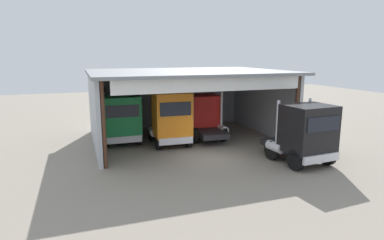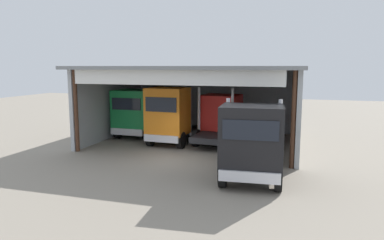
{
  "view_description": "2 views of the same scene",
  "coord_description": "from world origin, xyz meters",
  "px_view_note": "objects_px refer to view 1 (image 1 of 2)",
  "views": [
    {
      "loc": [
        -7.47,
        -17.87,
        6.21
      ],
      "look_at": [
        0.0,
        3.39,
        1.71
      ],
      "focal_mm": 30.76,
      "sensor_mm": 36.0,
      "label": 1
    },
    {
      "loc": [
        6.48,
        -17.94,
        5.08
      ],
      "look_at": [
        0.0,
        3.39,
        1.71
      ],
      "focal_mm": 33.33,
      "sensor_mm": 36.0,
      "label": 2
    }
  ],
  "objects_px": {
    "oil_drum": "(211,121)",
    "tool_cart": "(211,121)",
    "truck_black_right_bay": "(304,133)",
    "truck_orange_left_bay": "(171,118)",
    "truck_green_center_left_bay": "(120,118)",
    "truck_red_center_right_bay": "(204,115)"
  },
  "relations": [
    {
      "from": "truck_red_center_right_bay",
      "to": "oil_drum",
      "type": "height_order",
      "value": "truck_red_center_right_bay"
    },
    {
      "from": "truck_orange_left_bay",
      "to": "oil_drum",
      "type": "distance_m",
      "value": 7.19
    },
    {
      "from": "truck_red_center_right_bay",
      "to": "truck_orange_left_bay",
      "type": "bearing_deg",
      "value": -148.89
    },
    {
      "from": "truck_black_right_bay",
      "to": "oil_drum",
      "type": "bearing_deg",
      "value": -88.83
    },
    {
      "from": "truck_black_right_bay",
      "to": "oil_drum",
      "type": "distance_m",
      "value": 11.29
    },
    {
      "from": "truck_green_center_left_bay",
      "to": "tool_cart",
      "type": "xyz_separation_m",
      "value": [
        8.15,
        3.0,
        -1.31
      ]
    },
    {
      "from": "truck_red_center_right_bay",
      "to": "truck_black_right_bay",
      "type": "bearing_deg",
      "value": -63.82
    },
    {
      "from": "oil_drum",
      "to": "tool_cart",
      "type": "distance_m",
      "value": 0.18
    },
    {
      "from": "truck_green_center_left_bay",
      "to": "oil_drum",
      "type": "bearing_deg",
      "value": -157.94
    },
    {
      "from": "truck_black_right_bay",
      "to": "oil_drum",
      "type": "relative_size",
      "value": 4.9
    },
    {
      "from": "truck_orange_left_bay",
      "to": "truck_black_right_bay",
      "type": "distance_m",
      "value": 8.75
    },
    {
      "from": "oil_drum",
      "to": "truck_black_right_bay",
      "type": "bearing_deg",
      "value": -84.59
    },
    {
      "from": "truck_orange_left_bay",
      "to": "oil_drum",
      "type": "height_order",
      "value": "truck_orange_left_bay"
    },
    {
      "from": "truck_green_center_left_bay",
      "to": "truck_red_center_right_bay",
      "type": "xyz_separation_m",
      "value": [
        6.19,
        -0.22,
        -0.12
      ]
    },
    {
      "from": "oil_drum",
      "to": "tool_cart",
      "type": "height_order",
      "value": "tool_cart"
    },
    {
      "from": "tool_cart",
      "to": "oil_drum",
      "type": "bearing_deg",
      "value": 62.96
    },
    {
      "from": "tool_cart",
      "to": "truck_orange_left_bay",
      "type": "bearing_deg",
      "value": -136.43
    },
    {
      "from": "truck_green_center_left_bay",
      "to": "truck_red_center_right_bay",
      "type": "distance_m",
      "value": 6.19
    },
    {
      "from": "truck_red_center_right_bay",
      "to": "tool_cart",
      "type": "distance_m",
      "value": 3.95
    },
    {
      "from": "truck_black_right_bay",
      "to": "tool_cart",
      "type": "relative_size",
      "value": 4.47
    },
    {
      "from": "truck_black_right_bay",
      "to": "tool_cart",
      "type": "distance_m",
      "value": 11.14
    },
    {
      "from": "oil_drum",
      "to": "truck_orange_left_bay",
      "type": "bearing_deg",
      "value": -135.96
    }
  ]
}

